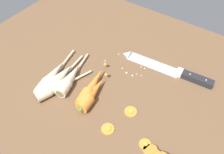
{
  "coord_description": "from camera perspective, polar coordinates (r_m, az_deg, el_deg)",
  "views": [
    {
      "loc": [
        31.13,
        -47.32,
        63.63
      ],
      "look_at": [
        0.0,
        -2.0,
        1.5
      ],
      "focal_mm": 38.11,
      "sensor_mm": 36.0,
      "label": 1
    }
  ],
  "objects": [
    {
      "name": "whole_carrot_second",
      "position": [
        0.78,
        -4.9,
        -4.13
      ],
      "size": [
        5.56,
        17.78,
        4.2
      ],
      "color": "orange",
      "rests_on": "ground_plane"
    },
    {
      "name": "parsnip_front",
      "position": [
        0.84,
        -12.34,
        -0.12
      ],
      "size": [
        5.02,
        19.87,
        4.0
      ],
      "color": "beige",
      "rests_on": "ground_plane"
    },
    {
      "name": "carrot_slice_stray_mid",
      "position": [
        0.71,
        7.99,
        -15.63
      ],
      "size": [
        3.51,
        3.51,
        0.7
      ],
      "color": "orange",
      "rests_on": "ground_plane"
    },
    {
      "name": "parsnip_mid_right",
      "position": [
        0.83,
        -10.13,
        -0.49
      ],
      "size": [
        7.22,
        21.26,
        4.0
      ],
      "color": "beige",
      "rests_on": "ground_plane"
    },
    {
      "name": "parsnip_mid_left",
      "position": [
        0.82,
        -13.52,
        -2.48
      ],
      "size": [
        9.26,
        20.55,
        4.0
      ],
      "color": "beige",
      "rests_on": "ground_plane"
    },
    {
      "name": "carrot_slice_stray_near",
      "position": [
        0.73,
        -1.0,
        -12.29
      ],
      "size": [
        3.98,
        3.98,
        0.7
      ],
      "color": "orange",
      "rests_on": "ground_plane"
    },
    {
      "name": "ground_plane",
      "position": [
        0.87,
        0.75,
        -0.72
      ],
      "size": [
        120.0,
        90.0,
        4.0
      ],
      "primitive_type": "cube",
      "color": "brown"
    },
    {
      "name": "chefs_knife",
      "position": [
        0.89,
        12.34,
        2.24
      ],
      "size": [
        34.86,
        6.32,
        4.18
      ],
      "color": "silver",
      "rests_on": "ground_plane"
    },
    {
      "name": "parsnip_back",
      "position": [
        0.85,
        -14.37,
        -0.05
      ],
      "size": [
        7.21,
        23.37,
        4.0
      ],
      "color": "beige",
      "rests_on": "ground_plane"
    },
    {
      "name": "carrot_slice_stray_far",
      "position": [
        0.76,
        4.51,
        -8.2
      ],
      "size": [
        4.01,
        4.01,
        0.7
      ],
      "color": "orange",
      "rests_on": "ground_plane"
    },
    {
      "name": "whole_carrot",
      "position": [
        0.79,
        -5.01,
        -2.52
      ],
      "size": [
        7.52,
        20.75,
        4.2
      ],
      "color": "orange",
      "rests_on": "ground_plane"
    },
    {
      "name": "mince_crumbs",
      "position": [
        0.88,
        4.0,
        1.97
      ],
      "size": [
        15.52,
        7.28,
        0.72
      ],
      "color": "beige",
      "rests_on": "ground_plane"
    }
  ]
}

